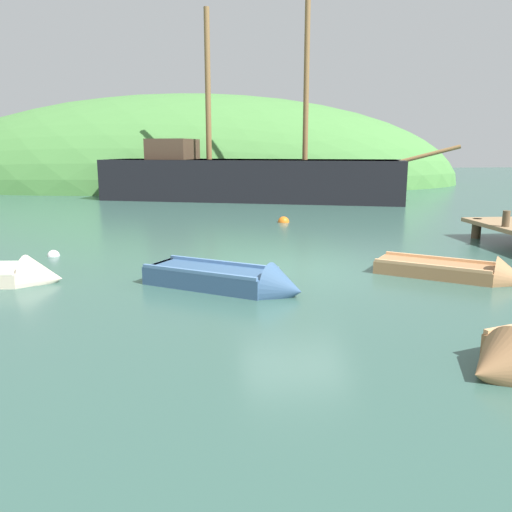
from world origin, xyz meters
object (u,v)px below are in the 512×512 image
object	(u,v)px
sailing_ship	(249,184)
rowboat_outer_left	(460,274)
rowboat_center	(232,283)
buoy_white	(54,256)
buoy_orange	(284,222)

from	to	relation	value
sailing_ship	rowboat_outer_left	size ratio (longest dim) A/B	5.92
rowboat_center	buoy_white	world-z (taller)	rowboat_center
rowboat_outer_left	buoy_white	xyz separation A→B (m)	(-9.43, 3.40, -0.08)
buoy_orange	sailing_ship	bearing A→B (deg)	92.89
sailing_ship	buoy_orange	world-z (taller)	sailing_ship
buoy_white	buoy_orange	xyz separation A→B (m)	(7.02, 5.53, 0.00)
sailing_ship	rowboat_center	size ratio (longest dim) A/B	5.48
buoy_orange	buoy_white	bearing A→B (deg)	-141.77
sailing_ship	buoy_white	bearing A→B (deg)	-97.05
buoy_white	buoy_orange	world-z (taller)	buoy_orange
rowboat_outer_left	buoy_orange	world-z (taller)	rowboat_outer_left
rowboat_center	buoy_orange	world-z (taller)	rowboat_center
buoy_white	buoy_orange	bearing A→B (deg)	38.23
rowboat_outer_left	sailing_ship	bearing A→B (deg)	134.78
rowboat_center	buoy_orange	distance (m)	9.59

